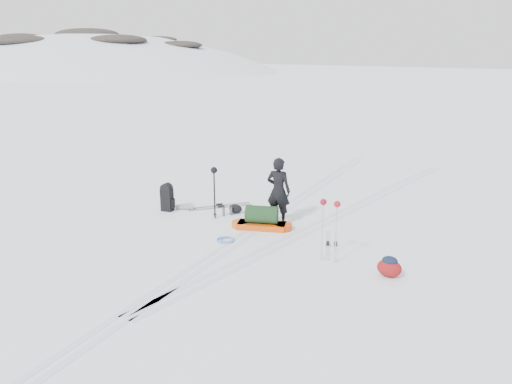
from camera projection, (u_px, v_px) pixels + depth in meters
ground at (257, 227)px, 12.54m from camera, size 200.00×200.00×0.00m
ski_tracks at (295, 221)px, 12.94m from camera, size 3.38×17.97×0.01m
skier at (278, 191)px, 12.61m from camera, size 0.67×0.49×1.72m
pulk_sled at (262, 220)px, 12.39m from camera, size 1.58×0.97×0.58m
expedition_rucksack at (169, 198)px, 13.70m from camera, size 0.76×0.63×0.79m
ski_poles_black at (214, 176)px, 12.88m from camera, size 0.18×0.17×1.39m
ski_poles_silver at (330, 210)px, 10.22m from camera, size 0.44×0.16×1.37m
touring_skis_grey at (220, 206)px, 14.12m from camera, size 1.37×1.56×0.07m
touring_skis_white at (332, 245)px, 11.40m from camera, size 0.93×1.72×0.06m
rope_coil at (226, 240)px, 11.65m from camera, size 0.57×0.57×0.05m
small_daypack at (389, 267)px, 9.82m from camera, size 0.59×0.53×0.42m
thermos_pair at (227, 211)px, 13.36m from camera, size 0.20×0.25×0.28m
stuff_sack at (236, 209)px, 13.58m from camera, size 0.39×0.30×0.24m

